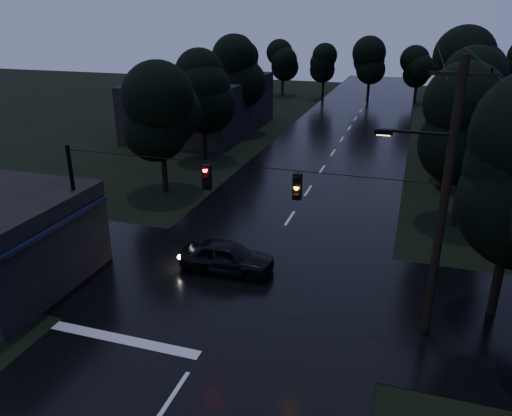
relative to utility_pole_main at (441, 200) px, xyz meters
The scene contains 14 objects.
main_road 21.06m from the utility_pole_main, 111.30° to the left, with size 12.00×120.00×0.02m, color black.
cross_street 9.14m from the utility_pole_main, behind, with size 60.00×9.00×0.02m, color black.
building_far_left 36.15m from the utility_pole_main, 126.44° to the left, with size 10.00×16.00×5.00m, color black.
utility_pole_main is the anchor object (origin of this frame).
utility_pole_far 17.08m from the utility_pole_main, 87.00° to the left, with size 2.00×0.30×7.50m.
anchor_pole_left 15.08m from the utility_pole_main, behind, with size 0.18×0.18×6.00m, color black.
span_signals 6.85m from the utility_pole_main, behind, with size 15.00×0.37×1.12m.
tree_left_a 19.76m from the utility_pole_main, 146.16° to the left, with size 3.92×3.92×8.26m.
tree_left_b 25.50m from the utility_pole_main, 131.84° to the left, with size 4.20×4.20×8.85m.
tree_left_c 33.94m from the utility_pole_main, 121.27° to the left, with size 4.48×4.48×9.44m.
tree_right_a 11.12m from the utility_pole_main, 81.77° to the left, with size 4.20×4.20×8.85m.
tree_right_b 19.14m from the utility_pole_main, 83.42° to the left, with size 4.48×4.48×9.44m.
tree_right_c 29.16m from the utility_pole_main, 84.50° to the left, with size 4.76×4.76×10.03m.
car 9.96m from the utility_pole_main, 166.66° to the left, with size 1.74×4.32×1.47m, color black.
Camera 1 is at (6.22, -5.97, 11.22)m, focal length 35.00 mm.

